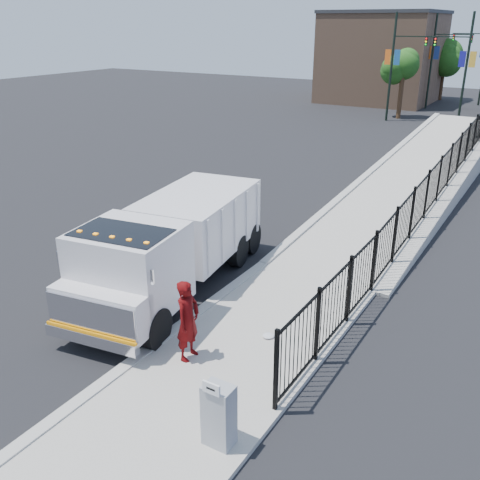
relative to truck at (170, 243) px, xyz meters
The scene contains 16 objects.
ground 2.43m from the truck, 37.78° to the right, with size 120.00×120.00×0.00m, color black.
sidewalk 4.88m from the truck, 42.72° to the right, with size 3.55×12.00×0.12m, color #9E998E.
curb 3.78m from the truck, 64.66° to the right, with size 0.30×12.00×0.16m, color #ADAAA3.
ramp 15.35m from the truck, 76.29° to the left, with size 3.95×24.00×1.70m, color #9E998E.
iron_fence 11.97m from the truck, 65.04° to the left, with size 0.10×28.00×1.80m, color black.
truck is the anchor object (origin of this frame).
worker 3.63m from the truck, 45.95° to the right, with size 0.71×0.46×1.94m, color #4E0506.
utility_cabinet 6.49m from the truck, 44.46° to the right, with size 0.55×0.40×1.25m, color gray.
arrow_sign 6.60m from the truck, 45.83° to the right, with size 0.35×0.04×0.22m, color white.
debris 4.02m from the truck, 13.81° to the right, with size 0.30×0.30×0.07m, color silver.
light_pole_0 32.18m from the truck, 95.49° to the left, with size 3.77×0.22×8.00m.
light_pole_1 32.46m from the truck, 87.05° to the left, with size 3.78×0.22×8.00m.
light_pole_2 40.24m from the truck, 92.76° to the left, with size 3.77×0.22×8.00m.
tree_0 33.68m from the truck, 94.87° to the left, with size 2.37×2.37×5.19m.
tree_2 46.82m from the truck, 92.96° to the left, with size 3.24×3.24×5.62m.
building 43.56m from the truck, 99.93° to the left, with size 10.00×10.00×8.00m, color #8C664C.
Camera 1 is at (7.42, -9.76, 7.33)m, focal length 40.00 mm.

